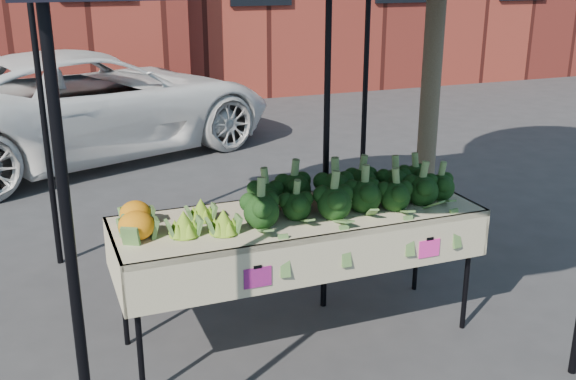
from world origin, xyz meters
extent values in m
plane|color=#313133|center=(0.00, 0.00, 0.00)|extent=(90.00, 90.00, 0.00)
cube|color=beige|center=(-0.16, 0.07, 0.45)|extent=(2.40, 0.80, 0.90)
cube|color=#F22D8C|center=(-0.59, -0.34, 0.70)|extent=(0.17, 0.01, 0.12)
cube|color=#F72EA3|center=(0.58, -0.34, 0.70)|extent=(0.17, 0.01, 0.12)
ellipsoid|color=black|center=(0.20, 0.09, 1.04)|extent=(1.56, 0.59, 0.28)
ellipsoid|color=#9FC12F|center=(-0.83, 0.05, 1.01)|extent=(0.44, 0.48, 0.21)
ellipsoid|color=orange|center=(-1.20, 0.13, 1.00)|extent=(0.24, 0.44, 0.19)
camera|label=1|loc=(-1.71, -3.70, 2.42)|focal=41.68mm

